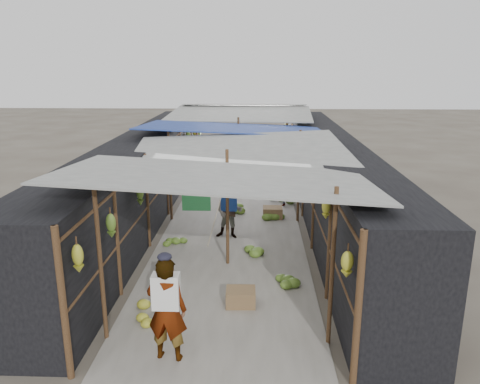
# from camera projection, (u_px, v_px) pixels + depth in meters

# --- Properties ---
(ground) EXTENTS (80.00, 80.00, 0.00)m
(ground) POSITION_uv_depth(u_px,v_px,m) (216.00, 340.00, 7.58)
(ground) COLOR #6B6356
(ground) RESTS_ON ground
(aisle_slab) EXTENTS (3.60, 16.00, 0.02)m
(aisle_slab) POSITION_uv_depth(u_px,v_px,m) (235.00, 215.00, 13.84)
(aisle_slab) COLOR #9E998E
(aisle_slab) RESTS_ON ground
(stall_left) EXTENTS (1.40, 15.00, 2.30)m
(stall_left) POSITION_uv_depth(u_px,v_px,m) (143.00, 176.00, 13.63)
(stall_left) COLOR black
(stall_left) RESTS_ON ground
(stall_right) EXTENTS (1.40, 15.00, 2.30)m
(stall_right) POSITION_uv_depth(u_px,v_px,m) (329.00, 178.00, 13.44)
(stall_right) COLOR black
(stall_right) RESTS_ON ground
(crate_near) EXTENTS (0.55, 0.45, 0.32)m
(crate_near) POSITION_uv_depth(u_px,v_px,m) (241.00, 298.00, 8.63)
(crate_near) COLOR olive
(crate_near) RESTS_ON ground
(crate_mid) EXTENTS (0.56, 0.45, 0.33)m
(crate_mid) POSITION_uv_depth(u_px,v_px,m) (273.00, 213.00, 13.51)
(crate_mid) COLOR olive
(crate_mid) RESTS_ON ground
(crate_back) EXTENTS (0.58, 0.54, 0.30)m
(crate_back) POSITION_uv_depth(u_px,v_px,m) (243.00, 178.00, 17.71)
(crate_back) COLOR olive
(crate_back) RESTS_ON ground
(black_basin) EXTENTS (0.62, 0.62, 0.19)m
(black_basin) POSITION_uv_depth(u_px,v_px,m) (273.00, 182.00, 17.32)
(black_basin) COLOR black
(black_basin) RESTS_ON ground
(vendor_elderly) EXTENTS (0.66, 0.48, 1.66)m
(vendor_elderly) POSITION_uv_depth(u_px,v_px,m) (167.00, 309.00, 6.90)
(vendor_elderly) COLOR white
(vendor_elderly) RESTS_ON ground
(shopper_blue) EXTENTS (0.78, 0.65, 1.43)m
(shopper_blue) POSITION_uv_depth(u_px,v_px,m) (229.00, 211.00, 11.86)
(shopper_blue) COLOR navy
(shopper_blue) RESTS_ON ground
(vendor_seated) EXTENTS (0.43, 0.62, 0.87)m
(vendor_seated) POSITION_uv_depth(u_px,v_px,m) (283.00, 193.00, 14.59)
(vendor_seated) COLOR #534F47
(vendor_seated) RESTS_ON ground
(market_canopy) EXTENTS (5.62, 15.20, 2.77)m
(market_canopy) POSITION_uv_depth(u_px,v_px,m) (236.00, 132.00, 13.51)
(market_canopy) COLOR brown
(market_canopy) RESTS_ON ground
(hanging_bananas) EXTENTS (3.95, 14.47, 0.82)m
(hanging_bananas) POSITION_uv_depth(u_px,v_px,m) (231.00, 156.00, 13.98)
(hanging_bananas) COLOR #ABAA2C
(hanging_bananas) RESTS_ON ground
(floor_bananas) EXTENTS (3.82, 11.26, 0.35)m
(floor_bananas) POSITION_uv_depth(u_px,v_px,m) (242.00, 221.00, 12.86)
(floor_bananas) COLOR #577C28
(floor_bananas) RESTS_ON ground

